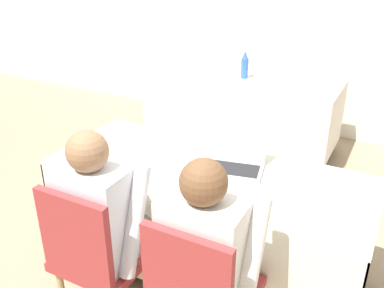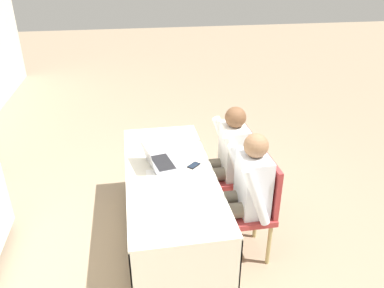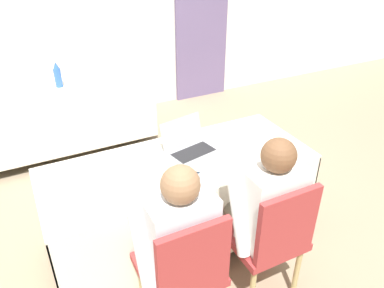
# 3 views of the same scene
# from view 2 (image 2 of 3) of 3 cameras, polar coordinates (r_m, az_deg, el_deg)

# --- Properties ---
(ground_plane) EXTENTS (24.00, 24.00, 0.00)m
(ground_plane) POSITION_cam_2_polar(r_m,az_deg,el_deg) (3.71, -3.11, -14.07)
(ground_plane) COLOR gray
(conference_table_near) EXTENTS (1.89, 0.76, 0.74)m
(conference_table_near) POSITION_cam_2_polar(r_m,az_deg,el_deg) (3.37, -3.34, -6.80)
(conference_table_near) COLOR silver
(conference_table_near) RESTS_ON ground_plane
(laptop) EXTENTS (0.40, 0.34, 0.23)m
(laptop) POSITION_cam_2_polar(r_m,az_deg,el_deg) (3.36, -5.16, -2.56)
(laptop) COLOR #99999E
(laptop) RESTS_ON conference_table_near
(cell_phone) EXTENTS (0.13, 0.13, 0.01)m
(cell_phone) POSITION_cam_2_polar(r_m,az_deg,el_deg) (3.35, 0.28, -3.28)
(cell_phone) COLOR black
(cell_phone) RESTS_ON conference_table_near
(paper_beside_laptop) EXTENTS (0.21, 0.30, 0.00)m
(paper_beside_laptop) POSITION_cam_2_polar(r_m,az_deg,el_deg) (3.23, -4.32, -4.67)
(paper_beside_laptop) COLOR white
(paper_beside_laptop) RESTS_ON conference_table_near
(paper_centre_table) EXTENTS (0.31, 0.35, 0.00)m
(paper_centre_table) POSITION_cam_2_polar(r_m,az_deg,el_deg) (2.79, -5.41, -10.40)
(paper_centre_table) COLOR white
(paper_centre_table) RESTS_ON conference_table_near
(chair_near_left) EXTENTS (0.44, 0.44, 0.92)m
(chair_near_left) POSITION_cam_2_polar(r_m,az_deg,el_deg) (3.29, 9.42, -9.04)
(chair_near_left) COLOR tan
(chair_near_left) RESTS_ON ground_plane
(chair_near_right) EXTENTS (0.44, 0.44, 0.92)m
(chair_near_right) POSITION_cam_2_polar(r_m,az_deg,el_deg) (3.76, 6.58, -3.92)
(chair_near_right) COLOR tan
(chair_near_right) RESTS_ON ground_plane
(person_checkered_shirt) EXTENTS (0.50, 0.52, 1.18)m
(person_checkered_shirt) POSITION_cam_2_polar(r_m,az_deg,el_deg) (3.18, 7.84, -6.93)
(person_checkered_shirt) COLOR #665B4C
(person_checkered_shirt) RESTS_ON ground_plane
(person_white_shirt) EXTENTS (0.50, 0.52, 1.18)m
(person_white_shirt) POSITION_cam_2_polar(r_m,az_deg,el_deg) (3.66, 5.14, -1.92)
(person_white_shirt) COLOR #665B4C
(person_white_shirt) RESTS_ON ground_plane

